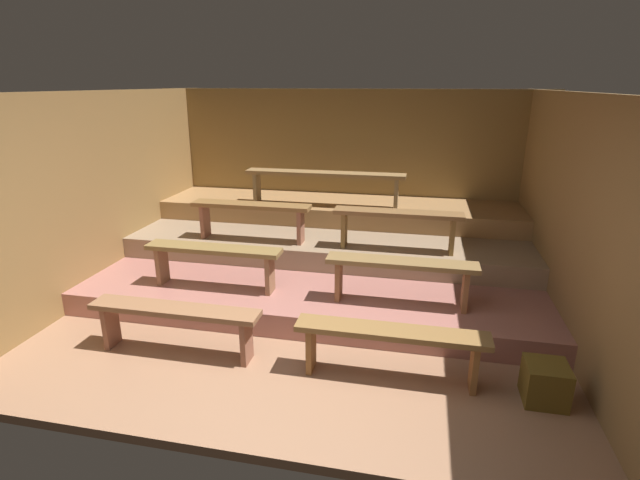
% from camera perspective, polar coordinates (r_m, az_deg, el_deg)
% --- Properties ---
extents(ground, '(5.95, 5.18, 0.08)m').
position_cam_1_polar(ground, '(5.75, -0.60, -7.06)').
color(ground, '#9B7053').
extents(wall_back, '(5.95, 0.06, 2.34)m').
position_cam_1_polar(wall_back, '(7.49, 3.11, 8.64)').
color(wall_back, olive).
rests_on(wall_back, ground).
extents(wall_left, '(0.06, 5.18, 2.34)m').
position_cam_1_polar(wall_left, '(6.43, -24.04, 5.46)').
color(wall_left, olive).
rests_on(wall_left, ground).
extents(wall_right, '(0.06, 5.18, 2.34)m').
position_cam_1_polar(wall_right, '(5.43, 27.31, 2.87)').
color(wall_right, olive).
rests_on(wall_right, ground).
extents(platform_lower, '(5.15, 3.25, 0.26)m').
position_cam_1_polar(platform_lower, '(6.20, 0.54, -3.46)').
color(platform_lower, '#A5685E').
rests_on(platform_lower, ground).
extents(platform_middle, '(5.15, 2.08, 0.26)m').
position_cam_1_polar(platform_middle, '(6.65, 1.55, 0.43)').
color(platform_middle, '#937A5E').
rests_on(platform_middle, platform_lower).
extents(platform_upper, '(5.15, 1.11, 0.26)m').
position_cam_1_polar(platform_upper, '(7.04, 2.28, 3.60)').
color(platform_upper, '#A07648').
rests_on(platform_upper, platform_middle).
extents(bench_floor_left, '(1.61, 0.26, 0.48)m').
position_cam_1_polar(bench_floor_left, '(4.63, -16.97, -8.75)').
color(bench_floor_left, '#906342').
rests_on(bench_floor_left, ground).
extents(bench_floor_right, '(1.61, 0.26, 0.48)m').
position_cam_1_polar(bench_floor_right, '(4.12, 8.45, -11.67)').
color(bench_floor_right, olive).
rests_on(bench_floor_right, ground).
extents(bench_lower_left, '(1.51, 0.26, 0.48)m').
position_cam_1_polar(bench_lower_left, '(5.33, -12.61, -1.80)').
color(bench_lower_left, olive).
rests_on(bench_lower_left, platform_lower).
extents(bench_lower_right, '(1.51, 0.26, 0.48)m').
position_cam_1_polar(bench_lower_right, '(4.87, 9.67, -3.52)').
color(bench_lower_right, olive).
rests_on(bench_lower_right, platform_lower).
extents(bench_middle_left, '(1.51, 0.26, 0.48)m').
position_cam_1_polar(bench_middle_left, '(6.06, -8.22, 3.44)').
color(bench_middle_left, olive).
rests_on(bench_middle_left, platform_middle).
extents(bench_middle_right, '(1.51, 0.26, 0.48)m').
position_cam_1_polar(bench_middle_right, '(5.70, 9.27, 2.46)').
color(bench_middle_right, olive).
rests_on(bench_middle_right, platform_middle).
extents(bench_upper_center, '(2.24, 0.26, 0.48)m').
position_cam_1_polar(bench_upper_center, '(6.69, 0.55, 7.46)').
color(bench_upper_center, olive).
rests_on(bench_upper_center, platform_upper).
extents(wooden_crate_floor, '(0.33, 0.33, 0.33)m').
position_cam_1_polar(wooden_crate_floor, '(4.33, 25.33, -15.18)').
color(wooden_crate_floor, brown).
rests_on(wooden_crate_floor, ground).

